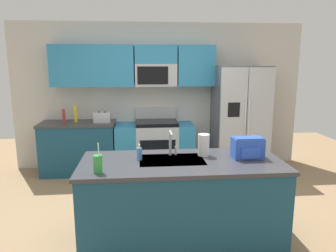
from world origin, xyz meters
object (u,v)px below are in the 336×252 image
object	(u,v)px
toaster	(102,117)
sink_faucet	(171,141)
drink_cup_green	(98,164)
bottle_yellow	(75,114)
range_oven	(155,146)
pepper_mill	(64,116)
refrigerator	(240,119)
soap_dispenser	(139,154)
paper_towel_roll	(204,145)
backpack	(248,147)

from	to	relation	value
toaster	sink_faucet	world-z (taller)	sink_faucet
drink_cup_green	bottle_yellow	bearing A→B (deg)	104.92
sink_faucet	range_oven	bearing A→B (deg)	92.16
pepper_mill	drink_cup_green	bearing A→B (deg)	-71.07
drink_cup_green	pepper_mill	bearing A→B (deg)	108.93
refrigerator	soap_dispenser	bearing A→B (deg)	-129.34
bottle_yellow	paper_towel_roll	distance (m)	2.81
paper_towel_roll	toaster	bearing A→B (deg)	122.59
range_oven	toaster	xyz separation A→B (m)	(-0.89, -0.05, 0.55)
range_oven	paper_towel_roll	xyz separation A→B (m)	(0.44, -2.14, 0.58)
pepper_mill	soap_dispenser	bearing A→B (deg)	-60.27
range_oven	drink_cup_green	world-z (taller)	drink_cup_green
range_oven	drink_cup_green	distance (m)	2.74
toaster	pepper_mill	xyz separation A→B (m)	(-0.65, 0.05, 0.02)
toaster	paper_towel_roll	xyz separation A→B (m)	(1.33, -2.08, 0.03)
refrigerator	bottle_yellow	distance (m)	2.86
refrigerator	toaster	size ratio (longest dim) A/B	6.61
refrigerator	paper_towel_roll	size ratio (longest dim) A/B	7.71
toaster	pepper_mill	size ratio (longest dim) A/B	1.22
sink_faucet	toaster	bearing A→B (deg)	115.29
range_oven	paper_towel_roll	size ratio (longest dim) A/B	5.67
bottle_yellow	soap_dispenser	size ratio (longest dim) A/B	1.71
refrigerator	backpack	bearing A→B (deg)	-105.70
pepper_mill	sink_faucet	xyz separation A→B (m)	(1.62, -2.11, 0.05)
refrigerator	range_oven	bearing A→B (deg)	177.26
sink_faucet	soap_dispenser	xyz separation A→B (m)	(-0.35, -0.12, -0.10)
pepper_mill	drink_cup_green	distance (m)	2.75
refrigerator	backpack	xyz separation A→B (m)	(-0.62, -2.19, 0.09)
toaster	drink_cup_green	distance (m)	2.56
toaster	bottle_yellow	world-z (taller)	bottle_yellow
range_oven	backpack	bearing A→B (deg)	-68.57
backpack	bottle_yellow	bearing A→B (deg)	134.32
bottle_yellow	sink_faucet	xyz separation A→B (m)	(1.43, -2.14, 0.02)
sink_faucet	bottle_yellow	bearing A→B (deg)	123.74
refrigerator	toaster	world-z (taller)	refrigerator
range_oven	refrigerator	xyz separation A→B (m)	(1.51, -0.07, 0.48)
pepper_mill	drink_cup_green	xyz separation A→B (m)	(0.89, -2.60, -0.03)
range_oven	refrigerator	bearing A→B (deg)	-2.74
bottle_yellow	drink_cup_green	world-z (taller)	same
bottle_yellow	soap_dispenser	distance (m)	2.51
bottle_yellow	drink_cup_green	xyz separation A→B (m)	(0.70, -2.63, -0.06)
toaster	paper_towel_roll	size ratio (longest dim) A/B	1.17
sink_faucet	backpack	world-z (taller)	sink_faucet
toaster	soap_dispenser	size ratio (longest dim) A/B	1.65
pepper_mill	paper_towel_roll	bearing A→B (deg)	-47.15
soap_dispenser	toaster	bearing A→B (deg)	106.05
toaster	pepper_mill	bearing A→B (deg)	175.58
drink_cup_green	backpack	xyz separation A→B (m)	(1.54, 0.34, 0.03)
range_oven	toaster	world-z (taller)	range_oven
soap_dispenser	sink_faucet	bearing A→B (deg)	19.18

